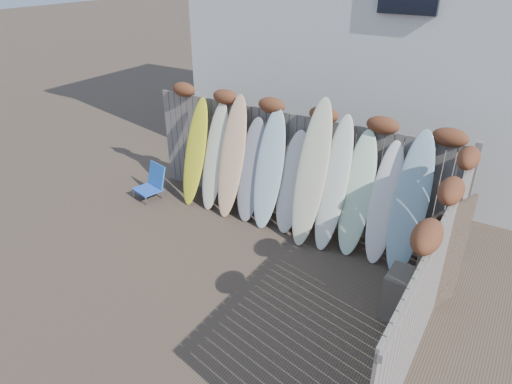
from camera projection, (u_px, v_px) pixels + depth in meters
The scene contains 18 objects.
ground at pixel (215, 280), 7.03m from camera, with size 80.00×80.00×0.00m, color #493A2D.
back_fence at pixel (294, 158), 8.25m from camera, with size 6.05×0.28×2.24m.
right_fence at pixel (432, 276), 5.28m from camera, with size 0.28×4.40×2.24m.
house at pixel (400, 17), 10.20m from camera, with size 8.50×5.50×6.33m.
beach_chair at pixel (152, 182), 9.33m from camera, with size 0.62×0.65×0.68m.
wooden_crate at pixel (408, 297), 6.16m from camera, with size 0.60×0.50×0.69m, color brown.
lattice_panel at pixel (441, 262), 6.04m from camera, with size 0.05×1.12×1.68m, color #453329.
surfboard_0 at pixel (195, 152), 8.89m from camera, with size 0.47×0.07×2.14m, color yellow.
surfboard_1 at pixel (215, 157), 8.72m from camera, with size 0.47×0.07×2.13m, color beige.
surfboard_2 at pixel (232, 157), 8.45m from camera, with size 0.50×0.07×2.32m, color #FBB286.
surfboard_3 at pixel (251, 171), 8.35m from camera, with size 0.52×0.07×1.96m, color gray.
surfboard_4 at pixel (269, 169), 8.11m from camera, with size 0.52×0.07×2.20m, color #A7C9D1.
surfboard_5 at pixel (292, 183), 8.00m from camera, with size 0.53×0.07×1.87m, color silver.
surfboard_6 at pixel (311, 174), 7.58m from camera, with size 0.53×0.07×2.54m, color beige.
surfboard_7 at pixel (334, 184), 7.48m from camera, with size 0.47×0.07×2.31m, color white.
surfboard_8 at pixel (357, 194), 7.38m from camera, with size 0.50×0.07×2.11m, color #D2F8CE.
surfboard_9 at pixel (384, 204), 7.19m from camera, with size 0.45×0.07×2.02m, color white.
surfboard_10 at pixel (410, 204), 6.90m from camera, with size 0.53×0.07×2.29m, color #98BAC9.
Camera 1 is at (3.50, -4.42, 4.46)m, focal length 32.00 mm.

